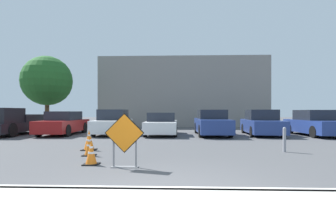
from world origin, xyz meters
name	(u,v)px	position (x,y,z in m)	size (l,w,h in m)	color
ground_plane	(173,137)	(0.00, 10.00, 0.00)	(96.00, 96.00, 0.00)	#4C4C4F
sidewalk_strip	(156,224)	(0.00, -1.25, 0.07)	(27.10, 2.49, 0.14)	beige
curb_lip	(163,192)	(0.00, 0.00, 0.07)	(27.10, 0.20, 0.14)	beige
road_closed_sign	(124,138)	(-1.09, 2.18, 0.75)	(1.01, 0.20, 1.39)	black
traffic_cone_nearest	(91,153)	(-2.06, 2.52, 0.31)	(0.40, 0.40, 0.64)	black
traffic_cone_second	(89,146)	(-2.60, 3.92, 0.32)	(0.38, 0.38, 0.67)	black
traffic_cone_third	(89,140)	(-3.01, 5.11, 0.36)	(0.49, 0.49, 0.74)	black
pickup_truck	(9,123)	(-9.77, 10.80, 0.73)	(2.08, 5.15, 1.62)	black
parked_car_nearest	(64,124)	(-6.77, 11.42, 0.67)	(1.85, 4.45, 1.42)	maroon
parked_car_second	(113,123)	(-3.75, 11.63, 0.70)	(1.89, 4.36, 1.54)	white
parked_car_third	(162,124)	(-0.73, 11.35, 0.63)	(1.87, 4.11, 1.35)	white
parked_car_fourth	(212,123)	(2.29, 11.33, 0.71)	(1.87, 4.50, 1.52)	navy
parked_car_fifth	(262,123)	(5.31, 11.60, 0.69)	(2.10, 4.50, 1.53)	navy
parked_car_sixth	(315,124)	(8.33, 11.32, 0.69)	(1.98, 4.53, 1.51)	navy
bollard_nearest	(284,139)	(4.00, 4.93, 0.46)	(0.12, 0.12, 0.87)	gray
building_facade_backdrop	(183,93)	(0.75, 21.51, 3.21)	(15.51, 5.00, 6.42)	gray
street_tree_behind_lot	(47,81)	(-9.96, 15.66, 3.80)	(3.83, 3.83, 5.73)	#513823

